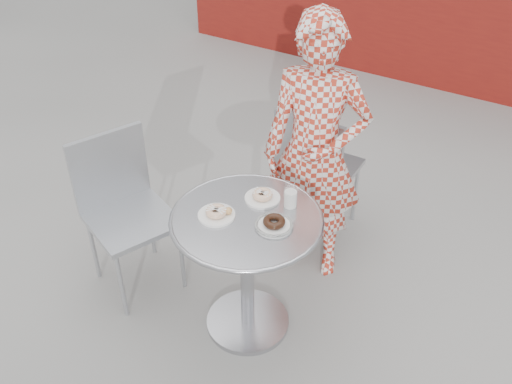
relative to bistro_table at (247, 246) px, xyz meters
The scene contains 9 objects.
ground 0.60m from the bistro_table, ahead, with size 60.00×60.00×0.00m, color #999792.
bistro_table is the anchor object (origin of this frame).
chair_far 1.04m from the bistro_table, 93.98° to the left, with size 0.47×0.47×0.96m.
chair_left 0.82m from the bistro_table, behind, with size 0.60×0.60×0.97m.
seated_person 0.70m from the bistro_table, 85.92° to the left, with size 0.60×0.39×1.65m, color #AD2B1A.
plate_far 0.27m from the bistro_table, 93.54° to the left, with size 0.19×0.19×0.05m.
plate_near 0.26m from the bistro_table, 152.29° to the right, with size 0.19×0.19×0.05m.
plate_checker 0.26m from the bistro_table, ahead, with size 0.19×0.19×0.05m.
milk_cup 0.34m from the bistro_table, 54.02° to the left, with size 0.07×0.07×0.11m.
Camera 1 is at (1.18, -1.86, 2.57)m, focal length 40.00 mm.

